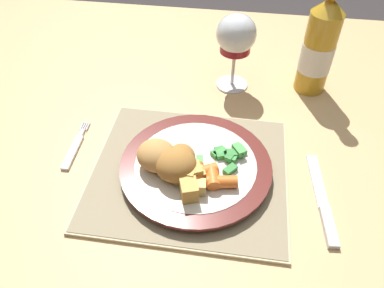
% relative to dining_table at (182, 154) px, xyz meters
% --- Properties ---
extents(dining_table, '(1.30, 1.01, 0.74)m').
position_rel_dining_table_xyz_m(dining_table, '(0.00, 0.00, 0.00)').
color(dining_table, tan).
rests_on(dining_table, ground).
extents(placemat, '(0.33, 0.30, 0.01)m').
position_rel_dining_table_xyz_m(placemat, '(0.03, -0.12, 0.09)').
color(placemat, '#CCB789').
rests_on(placemat, dining_table).
extents(dinner_plate, '(0.25, 0.25, 0.02)m').
position_rel_dining_table_xyz_m(dinner_plate, '(0.05, -0.12, 0.10)').
color(dinner_plate, silver).
rests_on(dinner_plate, placemat).
extents(breaded_croquettes, '(0.11, 0.09, 0.05)m').
position_rel_dining_table_xyz_m(breaded_croquettes, '(0.01, -0.14, 0.13)').
color(breaded_croquettes, tan).
rests_on(breaded_croquettes, dinner_plate).
extents(green_beans_pile, '(0.08, 0.07, 0.02)m').
position_rel_dining_table_xyz_m(green_beans_pile, '(0.10, -0.10, 0.12)').
color(green_beans_pile, green).
rests_on(green_beans_pile, dinner_plate).
extents(glazed_carrots, '(0.08, 0.05, 0.02)m').
position_rel_dining_table_xyz_m(glazed_carrots, '(0.07, -0.16, 0.12)').
color(glazed_carrots, orange).
rests_on(glazed_carrots, dinner_plate).
extents(fork, '(0.02, 0.12, 0.01)m').
position_rel_dining_table_xyz_m(fork, '(-0.18, -0.10, 0.09)').
color(fork, silver).
rests_on(fork, dining_table).
extents(table_knife, '(0.04, 0.18, 0.01)m').
position_rel_dining_table_xyz_m(table_knife, '(0.25, -0.16, 0.09)').
color(table_knife, silver).
rests_on(table_knife, dining_table).
extents(wine_glass, '(0.08, 0.08, 0.16)m').
position_rel_dining_table_xyz_m(wine_glass, '(0.09, 0.14, 0.20)').
color(wine_glass, silver).
rests_on(wine_glass, dining_table).
extents(bottle, '(0.07, 0.07, 0.27)m').
position_rel_dining_table_xyz_m(bottle, '(0.25, 0.16, 0.18)').
color(bottle, gold).
rests_on(bottle, dining_table).
extents(roast_potatoes, '(0.05, 0.07, 0.03)m').
position_rel_dining_table_xyz_m(roast_potatoes, '(0.04, -0.17, 0.12)').
color(roast_potatoes, gold).
rests_on(roast_potatoes, dinner_plate).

